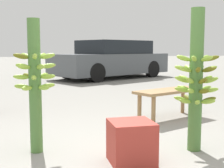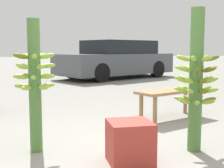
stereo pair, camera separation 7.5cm
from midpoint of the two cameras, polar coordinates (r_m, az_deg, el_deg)
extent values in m
plane|color=gray|center=(3.12, 3.85, -13.45)|extent=(80.00, 80.00, 0.00)
cylinder|color=#4C7A38|center=(3.25, -13.28, -0.41)|extent=(0.13, 0.13, 1.36)
ellipsoid|color=#93BC3D|center=(3.34, -14.84, 5.00)|extent=(0.14, 0.16, 0.08)
ellipsoid|color=#656718|center=(3.19, -15.71, 4.91)|extent=(0.17, 0.10, 0.08)
ellipsoid|color=#93BC3D|center=(3.10, -13.34, 4.94)|extent=(0.06, 0.16, 0.08)
ellipsoid|color=#93BC3D|center=(3.20, -11.09, 5.04)|extent=(0.17, 0.09, 0.08)
ellipsoid|color=#93BC3D|center=(3.35, -12.11, 5.07)|extent=(0.13, 0.16, 0.08)
ellipsoid|color=#93BC3D|center=(3.31, -15.44, 3.22)|extent=(0.16, 0.12, 0.07)
ellipsoid|color=#93BC3D|center=(3.15, -15.19, 3.07)|extent=(0.15, 0.15, 0.07)
ellipsoid|color=#93BC3D|center=(3.11, -12.32, 3.12)|extent=(0.11, 0.17, 0.07)
ellipsoid|color=#93BC3D|center=(3.26, -10.99, 3.28)|extent=(0.17, 0.07, 0.07)
ellipsoid|color=#93BC3D|center=(3.37, -12.93, 3.34)|extent=(0.08, 0.17, 0.07)
ellipsoid|color=#93BC3D|center=(3.21, -15.68, 1.27)|extent=(0.17, 0.09, 0.07)
ellipsoid|color=#93BC3D|center=(3.11, -13.50, 1.16)|extent=(0.06, 0.16, 0.07)
ellipsoid|color=#93BC3D|center=(3.20, -11.06, 1.36)|extent=(0.17, 0.10, 0.07)
ellipsoid|color=#93BC3D|center=(3.35, -11.83, 1.57)|extent=(0.14, 0.15, 0.07)
ellipsoid|color=#656718|center=(3.36, -14.55, 1.52)|extent=(0.13, 0.16, 0.07)
ellipsoid|color=#93BC3D|center=(3.39, -13.32, -0.15)|extent=(0.05, 0.16, 0.06)
ellipsoid|color=#93BC3D|center=(3.30, -15.55, -0.40)|extent=(0.17, 0.09, 0.06)
ellipsoid|color=#93BC3D|center=(3.14, -14.70, -0.69)|extent=(0.13, 0.16, 0.06)
ellipsoid|color=#93BC3D|center=(3.15, -11.78, -0.61)|extent=(0.14, 0.15, 0.06)
ellipsoid|color=#93BC3D|center=(3.30, -11.04, -0.27)|extent=(0.17, 0.10, 0.06)
cylinder|color=#4C7A38|center=(3.31, 15.72, 0.58)|extent=(0.14, 0.14, 1.47)
ellipsoid|color=#656718|center=(3.30, 18.34, 4.46)|extent=(0.17, 0.11, 0.09)
ellipsoid|color=#93BC3D|center=(3.41, 17.25, 4.55)|extent=(0.17, 0.12, 0.09)
ellipsoid|color=#93BC3D|center=(3.43, 15.19, 4.63)|extent=(0.08, 0.17, 0.09)
ellipsoid|color=#93BC3D|center=(3.35, 13.57, 4.63)|extent=(0.14, 0.16, 0.09)
ellipsoid|color=#93BC3D|center=(3.22, 13.60, 4.57)|extent=(0.17, 0.05, 0.09)
ellipsoid|color=#93BC3D|center=(3.15, 15.40, 4.48)|extent=(0.14, 0.16, 0.09)
ellipsoid|color=#93BC3D|center=(3.18, 17.56, 4.43)|extent=(0.09, 0.17, 0.09)
ellipsoid|color=#656718|center=(3.22, 17.95, 2.51)|extent=(0.12, 0.17, 0.09)
ellipsoid|color=#93BC3D|center=(3.35, 18.10, 2.64)|extent=(0.17, 0.07, 0.09)
ellipsoid|color=#93BC3D|center=(3.43, 16.57, 2.78)|extent=(0.15, 0.15, 0.09)
ellipsoid|color=#93BC3D|center=(3.42, 14.50, 2.83)|extent=(0.06, 0.17, 0.09)
ellipsoid|color=#93BC3D|center=(3.31, 13.32, 2.75)|extent=(0.17, 0.13, 0.09)
ellipsoid|color=#93BC3D|center=(3.20, 13.98, 2.60)|extent=(0.17, 0.09, 0.09)
ellipsoid|color=#656718|center=(3.15, 16.09, 2.49)|extent=(0.10, 0.17, 0.09)
ellipsoid|color=#93BC3D|center=(3.27, 13.33, 0.77)|extent=(0.17, 0.08, 0.10)
ellipsoid|color=#93BC3D|center=(3.18, 14.68, 0.56)|extent=(0.16, 0.14, 0.10)
ellipsoid|color=#656718|center=(3.18, 16.90, 0.50)|extent=(0.05, 0.17, 0.10)
ellipsoid|color=#93BC3D|center=(3.28, 18.16, 0.63)|extent=(0.16, 0.14, 0.10)
ellipsoid|color=#93BC3D|center=(3.40, 17.55, 0.84)|extent=(0.17, 0.08, 0.10)
ellipsoid|color=#656718|center=(3.45, 15.66, 0.98)|extent=(0.12, 0.17, 0.10)
ellipsoid|color=#93BC3D|center=(3.39, 13.82, 0.95)|extent=(0.11, 0.17, 0.10)
ellipsoid|color=#93BC3D|center=(3.18, 14.82, -1.30)|extent=(0.15, 0.15, 0.08)
ellipsoid|color=#656718|center=(3.20, 17.05, -1.33)|extent=(0.06, 0.17, 0.08)
ellipsoid|color=#93BC3D|center=(3.30, 18.16, -1.12)|extent=(0.16, 0.13, 0.08)
ellipsoid|color=#93BC3D|center=(3.42, 17.38, -0.85)|extent=(0.17, 0.09, 0.08)
ellipsoid|color=#93BC3D|center=(3.46, 15.40, -0.71)|extent=(0.10, 0.17, 0.08)
ellipsoid|color=#93BC3D|center=(3.39, 13.61, -0.79)|extent=(0.12, 0.17, 0.08)
ellipsoid|color=#93BC3D|center=(3.27, 13.29, -1.05)|extent=(0.17, 0.07, 0.08)
ellipsoid|color=#93BC3D|center=(3.26, 17.77, -3.14)|extent=(0.13, 0.17, 0.08)
ellipsoid|color=#656718|center=(3.38, 17.91, -2.81)|extent=(0.17, 0.07, 0.08)
ellipsoid|color=#93BC3D|center=(3.47, 16.38, -2.54)|extent=(0.15, 0.15, 0.08)
ellipsoid|color=#656718|center=(3.45, 14.33, -2.51)|extent=(0.06, 0.17, 0.08)
ellipsoid|color=#93BC3D|center=(3.35, 13.17, -2.76)|extent=(0.17, 0.13, 0.08)
ellipsoid|color=#93BC3D|center=(3.23, 13.83, -3.10)|extent=(0.17, 0.10, 0.08)
ellipsoid|color=#93BC3D|center=(3.19, 15.93, -3.29)|extent=(0.10, 0.17, 0.08)
cube|color=#99754C|center=(4.82, 11.31, -1.25)|extent=(1.24, 0.84, 0.04)
cylinder|color=#99754C|center=(4.62, 5.83, -4.28)|extent=(0.06, 0.06, 0.40)
cylinder|color=#99754C|center=(5.30, 13.66, -3.04)|extent=(0.06, 0.06, 0.40)
cylinder|color=#99754C|center=(4.41, 8.35, -4.83)|extent=(0.06, 0.06, 0.40)
cylinder|color=#99754C|center=(5.12, 16.14, -3.44)|extent=(0.06, 0.06, 0.40)
cube|color=#4C5156|center=(11.35, 0.86, 3.76)|extent=(4.67, 3.66, 0.71)
cube|color=black|center=(11.46, 1.52, 6.75)|extent=(2.89, 2.60, 0.48)
cylinder|color=black|center=(9.87, -1.83, 2.08)|extent=(0.63, 0.47, 0.61)
cylinder|color=black|center=(11.19, -7.12, 2.55)|extent=(0.63, 0.47, 0.61)
cylinder|color=black|center=(11.75, 8.45, 2.71)|extent=(0.63, 0.47, 0.61)
cylinder|color=black|center=(12.88, 2.91, 3.10)|extent=(0.63, 0.47, 0.61)
cube|color=#B2382D|center=(2.95, 4.03, -10.57)|extent=(0.39, 0.39, 0.39)
camera|label=1|loc=(0.04, -89.37, 0.07)|focal=50.00mm
camera|label=2|loc=(0.04, 90.63, -0.07)|focal=50.00mm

